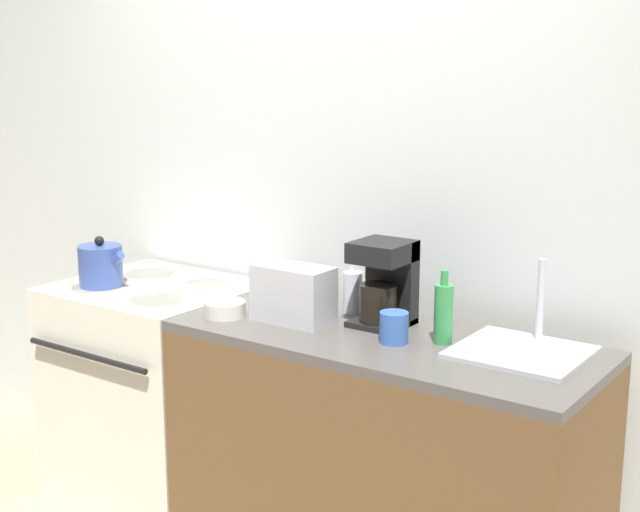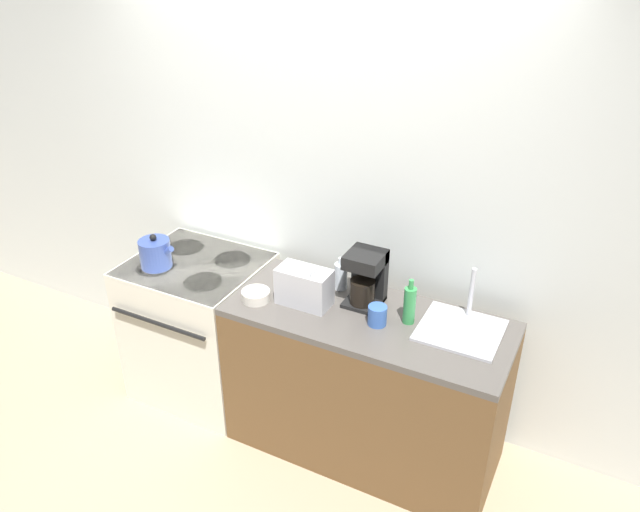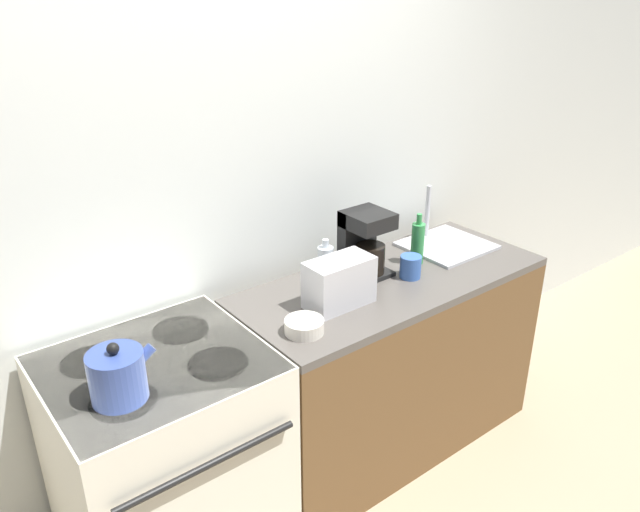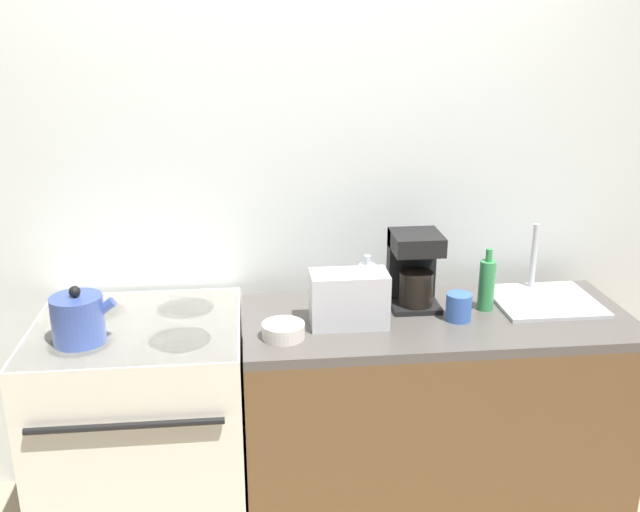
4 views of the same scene
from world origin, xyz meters
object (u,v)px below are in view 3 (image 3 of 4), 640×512
object	(u,v)px
coffee_maker	(364,241)
bottle_green	(418,243)
toaster	(339,282)
kettle	(118,376)
bottle_clear	(325,262)
cup_blue	(410,267)
stove	(167,459)
bowl	(304,326)

from	to	relation	value
coffee_maker	bottle_green	xyz separation A→B (m)	(0.27, -0.07, -0.05)
toaster	bottle_green	size ratio (longest dim) A/B	1.15
kettle	bottle_clear	size ratio (longest dim) A/B	1.19
kettle	bottle_clear	world-z (taller)	kettle
kettle	bottle_green	world-z (taller)	bottle_green
toaster	cup_blue	size ratio (longest dim) A/B	2.73
stove	bottle_green	distance (m)	1.42
bottle_green	cup_blue	distance (m)	0.17
coffee_maker	bottle_green	bearing A→B (deg)	-15.61
stove	coffee_maker	world-z (taller)	coffee_maker
kettle	toaster	size ratio (longest dim) A/B	0.80
kettle	coffee_maker	bearing A→B (deg)	9.65
toaster	bowl	xyz separation A→B (m)	(-0.24, -0.09, -0.07)
kettle	cup_blue	xyz separation A→B (m)	(1.35, 0.04, -0.03)
bottle_green	bowl	distance (m)	0.81
bottle_green	cup_blue	world-z (taller)	bottle_green
bottle_clear	bottle_green	world-z (taller)	bottle_green
coffee_maker	bottle_clear	distance (m)	0.20
bowl	stove	bearing A→B (deg)	162.83
stove	kettle	distance (m)	0.56
kettle	coffee_maker	distance (m)	1.24
coffee_maker	bottle_clear	world-z (taller)	coffee_maker
stove	kettle	size ratio (longest dim) A/B	4.02
bottle_clear	stove	bearing A→B (deg)	-170.65
kettle	cup_blue	distance (m)	1.35
kettle	bottle_clear	xyz separation A→B (m)	(1.05, 0.27, -0.01)
stove	coffee_maker	size ratio (longest dim) A/B	3.03
stove	toaster	size ratio (longest dim) A/B	3.21
cup_blue	bowl	bearing A→B (deg)	-172.47
bottle_green	kettle	bearing A→B (deg)	-174.89
bottle_green	bowl	bearing A→B (deg)	-167.49
bottle_clear	toaster	bearing A→B (deg)	-115.32
stove	coffee_maker	bearing A→B (deg)	4.62
kettle	coffee_maker	xyz separation A→B (m)	(1.22, 0.21, 0.07)
bowl	kettle	bearing A→B (deg)	176.61
cup_blue	kettle	bearing A→B (deg)	-178.10
stove	bottle_clear	distance (m)	1.03
stove	cup_blue	distance (m)	1.28
toaster	coffee_maker	xyz separation A→B (m)	(0.28, 0.16, 0.05)
bottle_clear	bowl	size ratio (longest dim) A/B	1.24
toaster	stove	bearing A→B (deg)	174.38
stove	bottle_clear	world-z (taller)	bottle_clear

